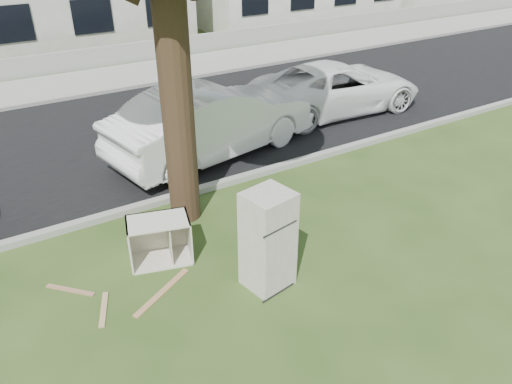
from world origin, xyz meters
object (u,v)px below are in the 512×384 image
fridge (268,240)px  car_center (213,120)px  car_right (337,87)px  cabinet (160,240)px

fridge → car_center: 4.76m
fridge → car_center: bearing=62.0°
car_center → car_right: (4.23, 0.75, -0.14)m
cabinet → car_center: (2.59, 3.15, 0.44)m
fridge → cabinet: 1.84m
fridge → cabinet: (-1.15, 1.38, -0.40)m
cabinet → car_right: size_ratio=0.20×
cabinet → car_center: car_center is taller
cabinet → car_center: 4.10m
cabinet → car_center: bearing=66.4°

